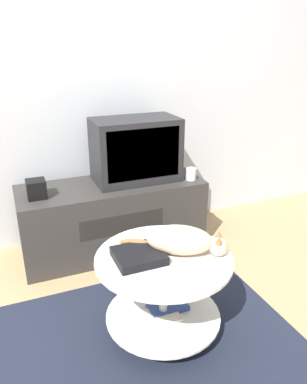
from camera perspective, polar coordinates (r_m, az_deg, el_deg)
ground_plane at (r=2.08m, az=0.03°, el=-22.41°), size 12.00×12.00×0.00m
wall_back at (r=2.80m, az=-11.27°, el=18.39°), size 8.00×0.05×2.60m
rug at (r=2.07m, az=0.03°, el=-22.21°), size 1.48×1.20×0.02m
tv_stand at (r=2.77m, az=-6.24°, el=-3.79°), size 1.31×0.49×0.52m
tv at (r=2.68m, az=-2.73°, el=6.44°), size 0.60×0.34×0.45m
speaker at (r=2.52m, az=-17.42°, el=0.44°), size 0.12×0.12×0.12m
mug at (r=2.74m, az=5.74°, el=2.76°), size 0.08×0.08×0.09m
coffee_table at (r=1.96m, az=1.52°, el=-14.24°), size 0.68×0.68×0.46m
dvd_box at (r=1.83m, az=-2.27°, el=-9.67°), size 0.23×0.21×0.04m
cat at (r=1.87m, az=4.29°, el=-7.37°), size 0.48×0.34×0.14m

